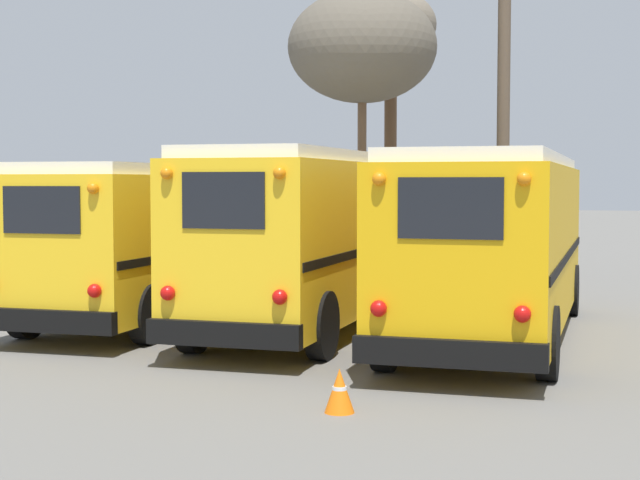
# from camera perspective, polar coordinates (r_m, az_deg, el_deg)

# --- Properties ---
(ground_plane) EXTENTS (160.00, 160.00, 0.00)m
(ground_plane) POSITION_cam_1_polar(r_m,az_deg,el_deg) (19.25, 0.56, -4.77)
(ground_plane) COLOR #66635E
(school_bus_0) EXTENTS (2.86, 9.71, 3.06)m
(school_bus_0) POSITION_cam_1_polar(r_m,az_deg,el_deg) (20.21, -8.70, 0.35)
(school_bus_0) COLOR yellow
(school_bus_0) RESTS_ON ground
(school_bus_1) EXTENTS (2.59, 9.69, 3.28)m
(school_bus_1) POSITION_cam_1_polar(r_m,az_deg,el_deg) (18.51, -0.00, 0.47)
(school_bus_1) COLOR yellow
(school_bus_1) RESTS_ON ground
(school_bus_2) EXTENTS (2.74, 9.71, 3.19)m
(school_bus_2) POSITION_cam_1_polar(r_m,az_deg,el_deg) (17.27, 10.14, 0.05)
(school_bus_2) COLOR #EAAA0F
(school_bus_2) RESTS_ON ground
(utility_pole) EXTENTS (1.80, 0.34, 9.43)m
(utility_pole) POSITION_cam_1_polar(r_m,az_deg,el_deg) (26.71, 10.63, 7.83)
(utility_pole) COLOR brown
(utility_pole) RESTS_ON ground
(bare_tree_0) EXTENTS (4.08, 4.08, 7.95)m
(bare_tree_0) POSITION_cam_1_polar(r_m,az_deg,el_deg) (27.27, 2.47, 11.12)
(bare_tree_0) COLOR brown
(bare_tree_0) RESTS_ON ground
(bare_tree_1) EXTENTS (2.72, 2.72, 8.45)m
(bare_tree_1) POSITION_cam_1_polar(r_m,az_deg,el_deg) (30.00, 4.15, 11.92)
(bare_tree_1) COLOR brown
(bare_tree_1) RESTS_ON ground
(traffic_cone) EXTENTS (0.36, 0.36, 0.53)m
(traffic_cone) POSITION_cam_1_polar(r_m,az_deg,el_deg) (11.73, 1.14, -8.75)
(traffic_cone) COLOR orange
(traffic_cone) RESTS_ON ground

